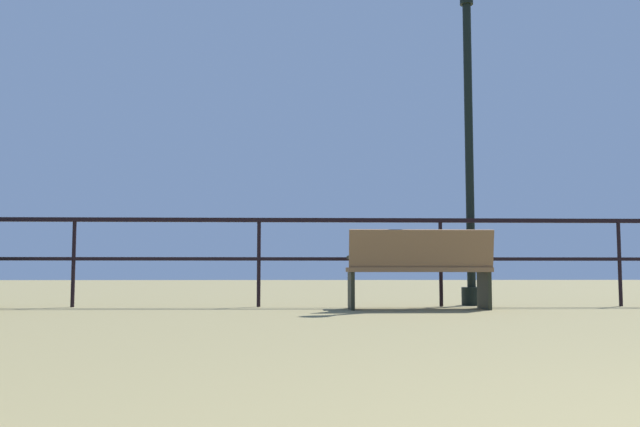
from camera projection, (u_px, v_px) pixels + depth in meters
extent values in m
cube|color=black|center=(440.00, 220.00, 8.16)|extent=(21.43, 0.05, 0.05)
cube|color=black|center=(441.00, 259.00, 8.12)|extent=(21.43, 0.04, 0.04)
cylinder|color=black|center=(74.00, 263.00, 7.98)|extent=(0.04, 0.04, 1.01)
cylinder|color=black|center=(259.00, 263.00, 8.05)|extent=(0.04, 0.04, 1.01)
cylinder|color=black|center=(441.00, 263.00, 8.12)|extent=(0.04, 0.04, 1.01)
cylinder|color=black|center=(620.00, 263.00, 8.19)|extent=(0.04, 0.04, 1.01)
cube|color=brown|center=(418.00, 270.00, 7.55)|extent=(1.55, 0.51, 0.05)
cube|color=brown|center=(421.00, 250.00, 7.34)|extent=(1.55, 0.14, 0.43)
cube|color=black|center=(484.00, 289.00, 7.56)|extent=(0.04, 0.45, 0.43)
cube|color=black|center=(479.00, 257.00, 7.79)|extent=(0.04, 0.35, 0.04)
cube|color=black|center=(351.00, 290.00, 7.50)|extent=(0.04, 0.45, 0.43)
cube|color=black|center=(349.00, 257.00, 7.73)|extent=(0.04, 0.35, 0.04)
cylinder|color=black|center=(472.00, 296.00, 8.36)|extent=(0.25, 0.25, 0.22)
cylinder|color=black|center=(469.00, 143.00, 8.51)|extent=(0.10, 0.10, 3.54)
cylinder|color=black|center=(466.00, 2.00, 8.66)|extent=(0.16, 0.16, 0.06)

